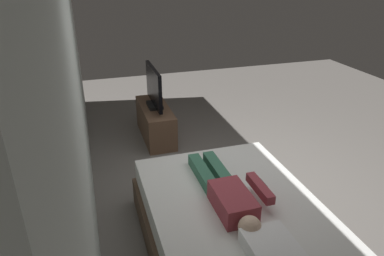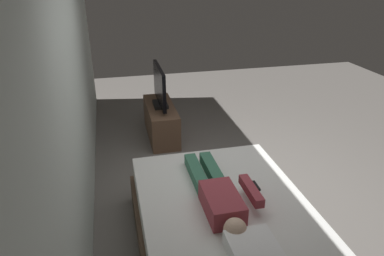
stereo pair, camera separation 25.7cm
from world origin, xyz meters
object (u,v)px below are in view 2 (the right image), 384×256
at_px(pillow, 257,256).
at_px(remote, 255,186).
at_px(bed, 224,229).
at_px(tv_stand, 161,121).
at_px(tv, 160,88).
at_px(person, 219,195).

xyz_separation_m(pillow, remote, (0.87, -0.35, -0.05)).
bearing_deg(pillow, remote, -22.14).
relative_size(bed, pillow, 4.20).
bearing_deg(remote, bed, 117.01).
height_order(tv_stand, tv, tv).
height_order(pillow, tv_stand, pillow).
height_order(pillow, tv, tv).
relative_size(remote, tv, 0.17).
bearing_deg(remote, tv, 13.01).
distance_m(bed, tv_stand, 2.52).
bearing_deg(person, bed, -119.18).
bearing_deg(pillow, person, 4.12).
bearing_deg(tv, tv_stand, 0.00).
bearing_deg(bed, remote, -62.99).
relative_size(bed, remote, 13.44).
bearing_deg(pillow, bed, -0.00).
xyz_separation_m(pillow, person, (0.72, 0.05, 0.02)).
relative_size(bed, person, 1.60).
xyz_separation_m(bed, pillow, (-0.69, 0.00, 0.34)).
distance_m(pillow, tv, 3.21).
relative_size(person, tv_stand, 1.15).
bearing_deg(tv_stand, remote, -166.99).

